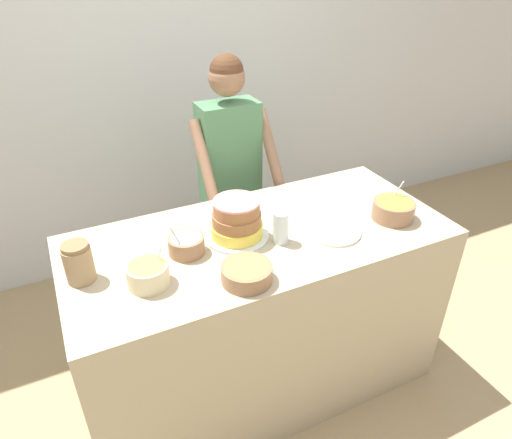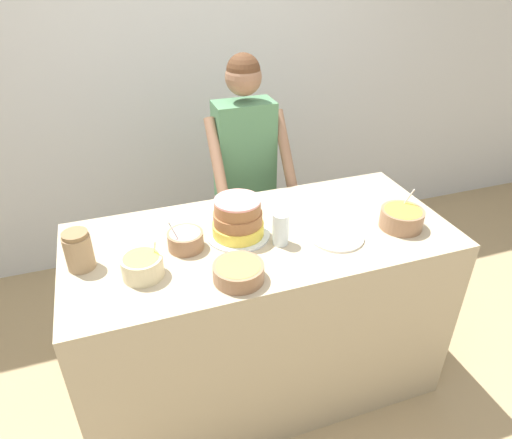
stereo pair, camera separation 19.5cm
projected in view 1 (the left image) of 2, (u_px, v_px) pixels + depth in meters
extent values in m
plane|color=tan|center=(295.00, 435.00, 2.24)|extent=(14.00, 14.00, 0.00)
cube|color=silver|center=(162.00, 80.00, 3.00)|extent=(10.00, 0.05, 2.60)
cube|color=tan|center=(260.00, 313.00, 2.30)|extent=(1.74, 0.78, 0.95)
cylinder|color=#2D2D38|center=(222.00, 254.00, 2.89)|extent=(0.10, 0.10, 0.77)
cylinder|color=#2D2D38|center=(243.00, 248.00, 2.95)|extent=(0.10, 0.10, 0.77)
cube|color=#4C7F56|center=(229.00, 153.00, 2.57)|extent=(0.33, 0.18, 0.58)
cylinder|color=#8E664C|center=(207.00, 171.00, 2.38)|extent=(0.06, 0.36, 0.48)
cylinder|color=#8E664C|center=(273.00, 158.00, 2.52)|extent=(0.06, 0.36, 0.48)
sphere|color=#8E664C|center=(227.00, 78.00, 2.35)|extent=(0.19, 0.19, 0.19)
sphere|color=#51331E|center=(227.00, 71.00, 2.33)|extent=(0.18, 0.18, 0.18)
cylinder|color=silver|center=(237.00, 236.00, 2.03)|extent=(0.28, 0.28, 0.01)
cylinder|color=#F2DB4C|center=(237.00, 230.00, 2.02)|extent=(0.23, 0.23, 0.05)
cylinder|color=#9E663D|center=(237.00, 219.00, 1.99)|extent=(0.22, 0.22, 0.05)
cylinder|color=#9E663D|center=(236.00, 208.00, 1.96)|extent=(0.20, 0.20, 0.05)
cylinder|color=pink|center=(236.00, 202.00, 1.94)|extent=(0.20, 0.20, 0.01)
cylinder|color=#936B4C|center=(393.00, 210.00, 2.15)|extent=(0.19, 0.19, 0.09)
cylinder|color=#EF9938|center=(395.00, 203.00, 2.13)|extent=(0.17, 0.17, 0.01)
cylinder|color=silver|center=(394.00, 195.00, 2.18)|extent=(0.06, 0.05, 0.16)
cylinder|color=beige|center=(148.00, 275.00, 1.73)|extent=(0.16, 0.16, 0.09)
cylinder|color=#F2DB4C|center=(147.00, 266.00, 1.71)|extent=(0.14, 0.14, 0.01)
cylinder|color=silver|center=(159.00, 260.00, 1.75)|extent=(0.03, 0.05, 0.14)
cylinder|color=#936B4C|center=(247.00, 273.00, 1.75)|extent=(0.20, 0.20, 0.07)
cylinder|color=olive|center=(247.00, 268.00, 1.74)|extent=(0.17, 0.17, 0.01)
cylinder|color=#936B4C|center=(186.00, 245.00, 1.91)|extent=(0.15, 0.15, 0.08)
cylinder|color=pink|center=(186.00, 239.00, 1.89)|extent=(0.13, 0.13, 0.01)
cylinder|color=silver|center=(180.00, 244.00, 1.85)|extent=(0.06, 0.06, 0.14)
cylinder|color=silver|center=(281.00, 227.00, 1.96)|extent=(0.07, 0.07, 0.15)
cylinder|color=white|center=(334.00, 232.00, 2.06)|extent=(0.24, 0.24, 0.01)
cylinder|color=#9E7F5B|center=(79.00, 264.00, 1.74)|extent=(0.11, 0.11, 0.15)
cylinder|color=olive|center=(74.00, 247.00, 1.69)|extent=(0.10, 0.10, 0.02)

